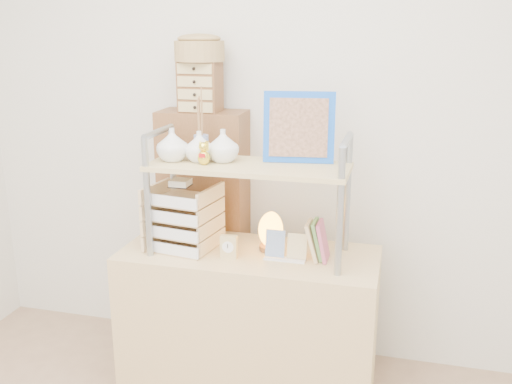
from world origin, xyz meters
TOP-DOWN VIEW (x-y plane):
  - room_shell at (0.00, 0.39)m, footprint 3.42×3.41m
  - desk at (0.00, 1.20)m, footprint 1.20×0.50m
  - cabinet at (-0.35, 1.57)m, footprint 0.46×0.25m
  - hutch at (-0.07, 1.21)m, footprint 0.90×0.34m
  - letter_tray at (-0.32, 1.18)m, footprint 0.31×0.30m
  - salt_lamp at (0.09, 1.25)m, footprint 0.12×0.12m
  - desk_clock at (-0.07, 1.11)m, footprint 0.08×0.03m
  - postcard_stand at (0.18, 1.16)m, footprint 0.19×0.05m
  - drawer_chest at (-0.35, 1.55)m, footprint 0.20×0.16m
  - woven_basket at (-0.35, 1.55)m, footprint 0.25×0.25m

SIDE VIEW (x-z plane):
  - desk at x=0.00m, z-range 0.00..0.75m
  - cabinet at x=-0.35m, z-range 0.00..1.35m
  - postcard_stand at x=0.18m, z-range 0.72..0.86m
  - desk_clock at x=-0.07m, z-range 0.75..0.86m
  - salt_lamp at x=0.09m, z-range 0.75..0.94m
  - letter_tray at x=-0.32m, z-range 0.72..1.05m
  - hutch at x=-0.07m, z-range 0.82..1.56m
  - drawer_chest at x=-0.35m, z-range 1.35..1.60m
  - woven_basket at x=-0.35m, z-range 1.60..1.70m
  - room_shell at x=0.00m, z-range 0.39..3.00m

